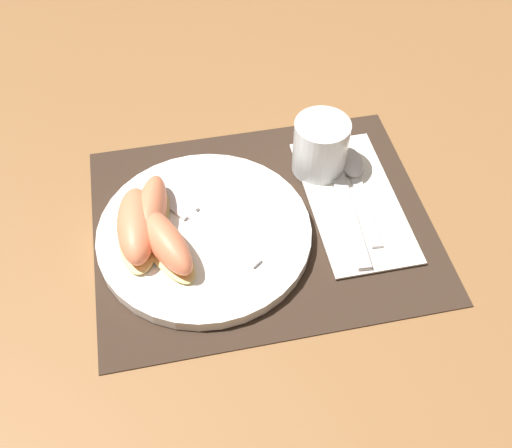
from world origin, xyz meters
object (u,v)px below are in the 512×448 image
citrus_wedge_1 (137,227)px  citrus_wedge_2 (165,242)px  juice_glass (320,149)px  knife (346,204)px  spoon (355,175)px  citrus_wedge_0 (152,213)px  fork (196,218)px  plate (205,233)px

citrus_wedge_1 → citrus_wedge_2: citrus_wedge_1 is taller
juice_glass → knife: size_ratio=0.35×
juice_glass → spoon: (0.04, -0.03, -0.03)m
spoon → citrus_wedge_0: (-0.28, -0.04, 0.03)m
knife → citrus_wedge_0: bearing=178.0°
fork → juice_glass: bearing=21.6°
plate → juice_glass: (0.18, 0.09, 0.03)m
juice_glass → fork: juice_glass is taller
plate → fork: 0.02m
plate → citrus_wedge_0: 0.07m
plate → citrus_wedge_1: 0.09m
knife → citrus_wedge_2: citrus_wedge_2 is taller
spoon → citrus_wedge_1: citrus_wedge_1 is taller
citrus_wedge_1 → knife: bearing=2.1°
fork → citrus_wedge_0: size_ratio=1.28×
plate → spoon: (0.22, 0.06, -0.00)m
juice_glass → citrus_wedge_1: (-0.26, -0.09, 0.00)m
citrus_wedge_0 → citrus_wedge_1: citrus_wedge_1 is taller
juice_glass → citrus_wedge_1: juice_glass is taller
citrus_wedge_1 → fork: bearing=11.7°
fork → plate: bearing=-67.6°
spoon → plate: bearing=-164.6°
fork → citrus_wedge_1: 0.08m
plate → citrus_wedge_1: citrus_wedge_1 is taller
spoon → citrus_wedge_0: citrus_wedge_0 is taller
juice_glass → citrus_wedge_2: (-0.23, -0.12, -0.00)m
citrus_wedge_0 → citrus_wedge_1: size_ratio=1.02×
spoon → fork: fork is taller
plate → juice_glass: juice_glass is taller
knife → citrus_wedge_1: size_ratio=1.83×
citrus_wedge_0 → plate: bearing=-20.6°
fork → citrus_wedge_0: 0.06m
citrus_wedge_1 → citrus_wedge_2: bearing=-43.5°
fork → knife: bearing=-1.5°
citrus_wedge_0 → citrus_wedge_2: size_ratio=1.01×
citrus_wedge_0 → citrus_wedge_2: same height
plate → citrus_wedge_0: (-0.06, 0.02, 0.03)m
plate → citrus_wedge_0: size_ratio=2.14×
plate → spoon: plate is taller
knife → spoon: size_ratio=1.27×
spoon → citrus_wedge_0: bearing=-172.5°
plate → citrus_wedge_2: bearing=-153.0°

